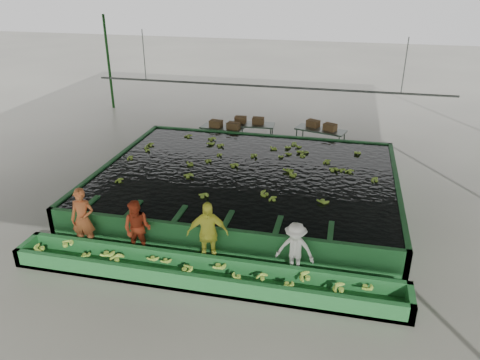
% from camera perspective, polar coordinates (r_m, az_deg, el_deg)
% --- Properties ---
extents(ground, '(80.00, 80.00, 0.00)m').
position_cam_1_polar(ground, '(14.96, -0.43, -4.26)').
color(ground, gray).
rests_on(ground, ground).
extents(shed_roof, '(20.00, 22.00, 0.04)m').
position_cam_1_polar(shed_roof, '(13.30, -0.50, 14.99)').
color(shed_roof, slate).
rests_on(shed_roof, shed_posts).
extents(shed_posts, '(20.00, 22.00, 5.00)m').
position_cam_1_polar(shed_posts, '(13.93, -0.47, 4.80)').
color(shed_posts, '#144215').
rests_on(shed_posts, ground).
extents(flotation_tank, '(10.00, 8.00, 0.90)m').
position_cam_1_polar(flotation_tank, '(16.06, 0.81, -0.35)').
color(flotation_tank, '#21642C').
rests_on(flotation_tank, ground).
extents(tank_water, '(9.70, 7.70, 0.00)m').
position_cam_1_polar(tank_water, '(15.90, 0.82, 0.96)').
color(tank_water, black).
rests_on(tank_water, flotation_tank).
extents(sorting_trough, '(10.00, 1.00, 0.50)m').
position_cam_1_polar(sorting_trough, '(11.89, -4.56, -11.32)').
color(sorting_trough, '#21642C').
rests_on(sorting_trough, ground).
extents(cableway_rail, '(0.08, 0.08, 14.00)m').
position_cam_1_polar(cableway_rail, '(18.50, 3.22, 11.32)').
color(cableway_rail, '#59605B').
rests_on(cableway_rail, shed_roof).
extents(rail_hanger_left, '(0.04, 0.04, 2.00)m').
position_cam_1_polar(rail_hanger_left, '(19.76, -11.63, 14.69)').
color(rail_hanger_left, '#59605B').
rests_on(rail_hanger_left, shed_roof).
extents(rail_hanger_right, '(0.04, 0.04, 2.00)m').
position_cam_1_polar(rail_hanger_right, '(18.14, 19.46, 12.99)').
color(rail_hanger_right, '#59605B').
rests_on(rail_hanger_right, shed_roof).
extents(worker_a, '(0.72, 0.54, 1.81)m').
position_cam_1_polar(worker_a, '(13.56, -18.60, -4.55)').
color(worker_a, orange).
rests_on(worker_a, ground).
extents(worker_b, '(0.81, 0.64, 1.62)m').
position_cam_1_polar(worker_b, '(12.88, -12.40, -5.83)').
color(worker_b, '#C13F1F').
rests_on(worker_b, ground).
extents(worker_c, '(1.16, 0.73, 1.84)m').
position_cam_1_polar(worker_c, '(12.18, -3.98, -6.57)').
color(worker_c, '#FDFD4D').
rests_on(worker_c, ground).
extents(worker_d, '(1.02, 0.64, 1.51)m').
position_cam_1_polar(worker_d, '(11.88, 6.73, -8.49)').
color(worker_d, white).
rests_on(worker_d, ground).
extents(packing_table_left, '(1.94, 0.99, 0.84)m').
position_cam_1_polar(packing_table_left, '(20.71, -2.20, 5.36)').
color(packing_table_left, '#59605B').
rests_on(packing_table_left, ground).
extents(packing_table_mid, '(2.11, 0.95, 0.94)m').
position_cam_1_polar(packing_table_mid, '(20.84, 1.31, 5.63)').
color(packing_table_mid, '#59605B').
rests_on(packing_table_mid, ground).
extents(packing_table_right, '(2.24, 1.38, 0.95)m').
position_cam_1_polar(packing_table_right, '(20.38, 9.73, 4.86)').
color(packing_table_right, '#59605B').
rests_on(packing_table_right, ground).
extents(box_stack_left, '(1.40, 0.61, 0.29)m').
position_cam_1_polar(box_stack_left, '(20.46, -1.88, 6.36)').
color(box_stack_left, brown).
rests_on(box_stack_left, packing_table_left).
extents(box_stack_mid, '(1.29, 0.40, 0.28)m').
position_cam_1_polar(box_stack_mid, '(20.80, 1.14, 6.96)').
color(box_stack_mid, brown).
rests_on(box_stack_mid, packing_table_mid).
extents(box_stack_right, '(1.36, 0.91, 0.29)m').
position_cam_1_polar(box_stack_right, '(20.33, 9.87, 6.21)').
color(box_stack_right, brown).
rests_on(box_stack_right, packing_table_right).
extents(floating_bananas, '(8.21, 5.60, 0.11)m').
position_cam_1_polar(floating_bananas, '(16.62, 1.40, 2.03)').
color(floating_bananas, '#98C63A').
rests_on(floating_bananas, tank_water).
extents(trough_bananas, '(8.85, 0.59, 0.12)m').
position_cam_1_polar(trough_bananas, '(11.80, -4.59, -10.73)').
color(trough_bananas, '#98C63A').
rests_on(trough_bananas, sorting_trough).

